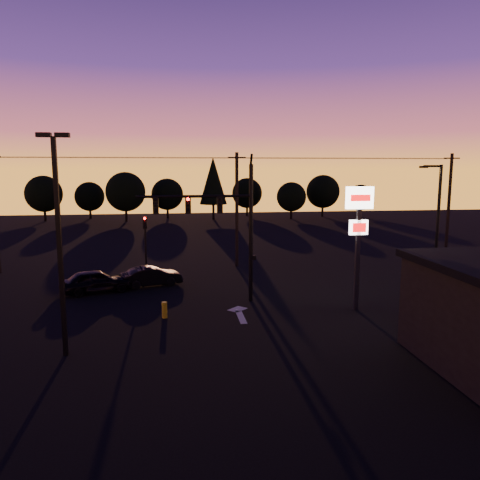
% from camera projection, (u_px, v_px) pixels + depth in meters
% --- Properties ---
extents(ground, '(120.00, 120.00, 0.00)m').
position_uv_depth(ground, '(234.00, 324.00, 23.58)').
color(ground, black).
rests_on(ground, ground).
extents(lane_arrow, '(1.20, 3.10, 0.01)m').
position_uv_depth(lane_arrow, '(239.00, 313.00, 25.28)').
color(lane_arrow, beige).
rests_on(lane_arrow, ground).
extents(traffic_signal_mast, '(6.79, 0.52, 8.58)m').
position_uv_depth(traffic_signal_mast, '(223.00, 218.00, 26.73)').
color(traffic_signal_mast, black).
rests_on(traffic_signal_mast, ground).
extents(secondary_signal, '(0.30, 0.31, 4.35)m').
position_uv_depth(secondary_signal, '(145.00, 237.00, 33.71)').
color(secondary_signal, black).
rests_on(secondary_signal, ground).
extents(parking_lot_light, '(1.25, 0.30, 9.14)m').
position_uv_depth(parking_lot_light, '(59.00, 231.00, 18.82)').
color(parking_lot_light, black).
rests_on(parking_lot_light, ground).
extents(pylon_sign, '(1.50, 0.28, 6.80)m').
position_uv_depth(pylon_sign, '(359.00, 222.00, 25.26)').
color(pylon_sign, black).
rests_on(pylon_sign, ground).
extents(streetlight, '(1.55, 0.35, 8.00)m').
position_uv_depth(streetlight, '(437.00, 221.00, 30.19)').
color(streetlight, black).
rests_on(streetlight, ground).
extents(utility_pole_1, '(1.40, 0.26, 9.00)m').
position_uv_depth(utility_pole_1, '(237.00, 209.00, 36.87)').
color(utility_pole_1, black).
rests_on(utility_pole_1, ground).
extents(utility_pole_2, '(1.40, 0.26, 9.00)m').
position_uv_depth(utility_pole_2, '(449.00, 206.00, 39.32)').
color(utility_pole_2, black).
rests_on(utility_pole_2, ground).
extents(power_wires, '(36.00, 1.22, 0.07)m').
position_uv_depth(power_wires, '(237.00, 158.00, 36.26)').
color(power_wires, black).
rests_on(power_wires, ground).
extents(bollard, '(0.28, 0.28, 0.85)m').
position_uv_depth(bollard, '(165.00, 310.00, 24.47)').
color(bollard, '#B4A611').
rests_on(bollard, ground).
extents(tree_0, '(5.36, 5.36, 6.74)m').
position_uv_depth(tree_0, '(44.00, 194.00, 68.92)').
color(tree_0, black).
rests_on(tree_0, ground).
extents(tree_1, '(4.54, 4.54, 5.71)m').
position_uv_depth(tree_1, '(90.00, 197.00, 72.77)').
color(tree_1, black).
rests_on(tree_1, ground).
extents(tree_2, '(5.77, 5.78, 7.26)m').
position_uv_depth(tree_2, '(125.00, 192.00, 68.55)').
color(tree_2, black).
rests_on(tree_2, ground).
extents(tree_3, '(4.95, 4.95, 6.22)m').
position_uv_depth(tree_3, '(167.00, 194.00, 73.38)').
color(tree_3, black).
rests_on(tree_3, ground).
extents(tree_4, '(4.18, 4.18, 9.50)m').
position_uv_depth(tree_4, '(213.00, 181.00, 71.07)').
color(tree_4, black).
rests_on(tree_4, ground).
extents(tree_5, '(4.95, 4.95, 6.22)m').
position_uv_depth(tree_5, '(247.00, 193.00, 77.11)').
color(tree_5, black).
rests_on(tree_5, ground).
extents(tree_6, '(4.54, 4.54, 5.71)m').
position_uv_depth(tree_6, '(291.00, 197.00, 72.10)').
color(tree_6, black).
rests_on(tree_6, ground).
extents(tree_7, '(5.36, 5.36, 6.74)m').
position_uv_depth(tree_7, '(323.00, 192.00, 75.76)').
color(tree_7, black).
rests_on(tree_7, ground).
extents(tree_8, '(4.12, 4.12, 5.19)m').
position_uv_depth(tree_8, '(360.00, 197.00, 75.74)').
color(tree_8, black).
rests_on(tree_8, ground).
extents(car_left, '(4.66, 3.03, 1.47)m').
position_uv_depth(car_left, '(96.00, 281.00, 29.41)').
color(car_left, black).
rests_on(car_left, ground).
extents(car_mid, '(4.20, 2.52, 1.31)m').
position_uv_depth(car_mid, '(152.00, 276.00, 31.11)').
color(car_mid, black).
rests_on(car_mid, ground).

